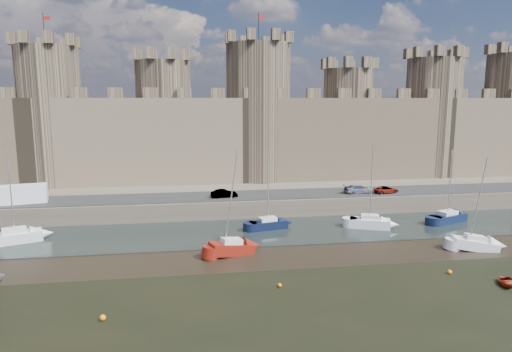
% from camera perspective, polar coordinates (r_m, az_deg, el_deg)
% --- Properties ---
extents(ground, '(160.00, 160.00, 0.00)m').
position_cam_1_polar(ground, '(35.78, 9.48, -17.71)').
color(ground, black).
rests_on(ground, ground).
extents(water_channel, '(160.00, 12.00, 0.08)m').
position_cam_1_polar(water_channel, '(57.46, 2.05, -6.88)').
color(water_channel, black).
rests_on(water_channel, ground).
extents(quay, '(160.00, 60.00, 2.50)m').
position_cam_1_polar(quay, '(91.97, -2.07, 0.16)').
color(quay, '#4C443A').
rests_on(quay, ground).
extents(road, '(160.00, 7.00, 0.10)m').
position_cam_1_polar(road, '(66.40, 0.48, -2.38)').
color(road, black).
rests_on(road, quay).
extents(castle, '(108.50, 11.00, 29.00)m').
position_cam_1_polar(castle, '(78.87, -1.58, 6.21)').
color(castle, '#42382B').
rests_on(castle, quay).
extents(car_0, '(4.06, 2.48, 1.29)m').
position_cam_1_polar(car_0, '(69.97, -27.75, -2.39)').
color(car_0, gray).
rests_on(car_0, quay).
extents(car_1, '(3.87, 1.71, 1.23)m').
position_cam_1_polar(car_1, '(64.68, -4.01, -2.22)').
color(car_1, gray).
rests_on(car_1, quay).
extents(car_2, '(4.68, 2.09, 1.33)m').
position_cam_1_polar(car_2, '(69.18, 12.79, -1.62)').
color(car_2, gray).
rests_on(car_2, quay).
extents(car_3, '(4.20, 2.62, 1.08)m').
position_cam_1_polar(car_3, '(70.30, 15.92, -1.67)').
color(car_3, gray).
rests_on(car_3, quay).
extents(van, '(6.09, 3.40, 2.51)m').
position_cam_1_polar(van, '(68.46, -27.03, -2.05)').
color(van, white).
rests_on(van, quay).
extents(sailboat_0, '(6.13, 4.17, 10.69)m').
position_cam_1_polar(sailboat_0, '(59.54, -27.92, -6.65)').
color(sailboat_0, silver).
rests_on(sailboat_0, ground).
extents(sailboat_1, '(5.05, 2.86, 9.54)m').
position_cam_1_polar(sailboat_1, '(58.07, 1.50, -5.96)').
color(sailboat_1, black).
rests_on(sailboat_1, ground).
extents(sailboat_2, '(5.37, 3.62, 10.81)m').
position_cam_1_polar(sailboat_2, '(60.25, 14.04, -5.59)').
color(sailboat_2, white).
rests_on(sailboat_2, ground).
extents(sailboat_3, '(5.93, 4.01, 9.70)m').
position_cam_1_polar(sailboat_3, '(66.37, 22.82, -4.74)').
color(sailboat_3, '#0E1833').
rests_on(sailboat_3, ground).
extents(sailboat_4, '(5.16, 3.35, 11.24)m').
position_cam_1_polar(sailboat_4, '(49.04, -3.06, -8.88)').
color(sailboat_4, maroon).
rests_on(sailboat_4, ground).
extents(sailboat_5, '(5.04, 2.86, 10.25)m').
position_cam_1_polar(sailboat_5, '(55.94, 25.69, -7.57)').
color(sailboat_5, silver).
rests_on(sailboat_5, ground).
extents(dinghy_4, '(3.02, 3.37, 0.57)m').
position_cam_1_polar(dinghy_4, '(47.08, 28.85, -11.58)').
color(dinghy_4, maroon).
rests_on(dinghy_4, ground).
extents(buoy_0, '(0.47, 0.47, 0.47)m').
position_cam_1_polar(buoy_0, '(37.41, -18.61, -16.44)').
color(buoy_0, orange).
rests_on(buoy_0, ground).
extents(buoy_1, '(0.38, 0.38, 0.38)m').
position_cam_1_polar(buoy_1, '(41.22, 2.99, -13.48)').
color(buoy_1, orange).
rests_on(buoy_1, ground).
extents(buoy_3, '(0.42, 0.42, 0.42)m').
position_cam_1_polar(buoy_3, '(47.67, 23.02, -10.97)').
color(buoy_3, orange).
rests_on(buoy_3, ground).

